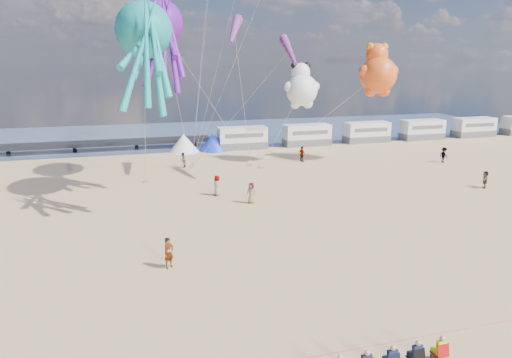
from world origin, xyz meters
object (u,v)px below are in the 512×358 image
object	(u,v)px
sandbag_c	(261,167)
beachgoer_0	(251,193)
beachgoer_1	(183,160)
windsock_right	(289,51)
kite_octopus_teal	(144,30)
beachgoer_2	(444,155)
windsock_left	(144,58)
beachgoer_6	(217,185)
sandbag_a	(146,182)
motorhome_3	(422,130)
kite_octopus_purple	(160,23)
motorhome_2	(367,132)
tent_blue	(214,142)
motorhome_0	(242,138)
sandbag_e	(192,167)
beachgoer_3	(302,154)
kite_teddy_orange	(378,75)
motorhome_4	(474,127)
sandbag_b	(250,165)
sandbag_d	(250,160)
tent_white	(184,143)
motorhome_1	(307,135)
spectator_row	(390,358)
beachgoer_4	(485,180)
standing_person	(169,253)
windsock_mid	(234,30)
kite_panda	(302,90)

from	to	relation	value
sandbag_c	beachgoer_0	bearing A→B (deg)	-110.27
beachgoer_1	windsock_right	xyz separation A→B (m)	(9.26, -9.14, 11.82)
kite_octopus_teal	beachgoer_1	bearing A→B (deg)	83.31
beachgoer_2	windsock_left	distance (m)	35.89
beachgoer_6	sandbag_a	bearing A→B (deg)	-107.47
motorhome_3	kite_octopus_purple	xyz separation A→B (m)	(-39.94, -13.84, 13.73)
sandbag_a	motorhome_2	bearing A→B (deg)	24.53
sandbag_c	tent_blue	bearing A→B (deg)	104.77
windsock_left	motorhome_0	bearing A→B (deg)	32.17
sandbag_c	windsock_left	xyz separation A→B (m)	(-12.36, -4.51, 11.85)
sandbag_e	beachgoer_0	bearing A→B (deg)	-78.24
beachgoer_3	kite_teddy_orange	size ratio (longest dim) A/B	0.26
motorhome_4	sandbag_b	size ratio (longest dim) A/B	13.20
motorhome_4	beachgoer_0	bearing A→B (deg)	-150.82
kite_teddy_orange	windsock_left	world-z (taller)	windsock_left
beachgoer_1	sandbag_b	world-z (taller)	beachgoer_1
sandbag_e	windsock_left	distance (m)	14.53
tent_blue	sandbag_d	xyz separation A→B (m)	(2.92, -8.05, -1.09)
motorhome_0	sandbag_e	size ratio (longest dim) A/B	13.20
beachgoer_2	kite_teddy_orange	size ratio (longest dim) A/B	0.25
beachgoer_0	kite_octopus_purple	bearing A→B (deg)	161.54
sandbag_e	tent_white	bearing A→B (deg)	88.02
sandbag_a	motorhome_1	bearing A→B (deg)	32.76
tent_blue	sandbag_a	size ratio (longest dim) A/B	8.00
windsock_right	windsock_left	bearing A→B (deg)	177.68
motorhome_2	beachgoer_6	size ratio (longest dim) A/B	3.56
spectator_row	motorhome_0	bearing A→B (deg)	82.79
beachgoer_1	beachgoer_4	distance (m)	31.30
beachgoer_3	sandbag_e	world-z (taller)	beachgoer_3
sandbag_d	sandbag_e	bearing A→B (deg)	-167.29
spectator_row	standing_person	world-z (taller)	standing_person
beachgoer_1	beachgoer_0	bearing A→B (deg)	36.14
beachgoer_1	sandbag_a	distance (m)	7.32
kite_octopus_purple	windsock_mid	xyz separation A→B (m)	(6.93, -1.37, -0.65)
beachgoer_3	sandbag_c	size ratio (longest dim) A/B	3.70
windsock_mid	spectator_row	bearing A→B (deg)	-71.62
motorhome_1	standing_person	bearing A→B (deg)	-123.08
beachgoer_2	kite_octopus_teal	size ratio (longest dim) A/B	0.16
beachgoer_0	kite_octopus_teal	bearing A→B (deg)	-165.08
spectator_row	tent_blue	bearing A→B (deg)	87.67
motorhome_0	kite_panda	world-z (taller)	kite_panda
beachgoer_4	beachgoer_3	bearing A→B (deg)	-98.50
sandbag_b	windsock_right	size ratio (longest dim) A/B	0.10
motorhome_2	sandbag_b	xyz separation A→B (m)	(-20.70, -10.37, -1.39)
sandbag_b	windsock_right	xyz separation A→B (m)	(1.72, -7.87, 12.56)
beachgoer_4	sandbag_d	size ratio (longest dim) A/B	3.31
beachgoer_2	beachgoer_1	bearing A→B (deg)	74.66
beachgoer_6	beachgoer_3	bearing A→B (deg)	160.39
kite_teddy_orange	windsock_mid	size ratio (longest dim) A/B	1.22
tent_white	windsock_mid	distance (m)	20.55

